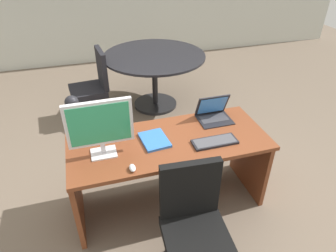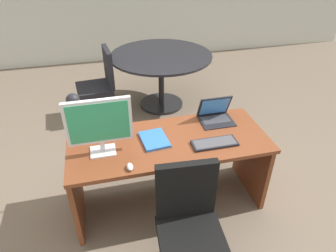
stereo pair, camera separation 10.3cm
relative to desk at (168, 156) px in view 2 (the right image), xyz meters
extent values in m
plane|color=#6B5B4C|center=(0.00, 1.45, -0.52)|extent=(12.00, 12.00, 0.00)
cube|color=brown|center=(0.00, -0.05, 0.20)|extent=(1.69, 0.71, 0.03)
cube|color=brown|center=(-0.82, -0.05, -0.17)|extent=(0.04, 0.62, 0.70)
cube|color=brown|center=(0.82, -0.05, -0.17)|extent=(0.04, 0.62, 0.70)
cube|color=brown|center=(0.00, 0.22, -0.13)|extent=(1.49, 0.02, 0.49)
cube|color=silver|center=(-0.55, -0.08, 0.22)|extent=(0.20, 0.16, 0.01)
cube|color=silver|center=(-0.55, -0.07, 0.27)|extent=(0.04, 0.02, 0.09)
cube|color=silver|center=(-0.55, -0.08, 0.50)|extent=(0.50, 0.04, 0.37)
cube|color=#2D9966|center=(-0.55, -0.10, 0.50)|extent=(0.45, 0.00, 0.32)
cube|color=black|center=(0.50, 0.13, 0.22)|extent=(0.30, 0.25, 0.01)
cube|color=#38383D|center=(0.50, 0.15, 0.23)|extent=(0.26, 0.14, 0.00)
cube|color=black|center=(0.50, 0.21, 0.34)|extent=(0.30, 0.10, 0.22)
cube|color=#3F8CEA|center=(0.50, 0.20, 0.33)|extent=(0.27, 0.08, 0.19)
cube|color=black|center=(0.35, -0.20, 0.23)|extent=(0.38, 0.15, 0.02)
cube|color=#47474C|center=(0.35, -0.20, 0.24)|extent=(0.35, 0.13, 0.00)
ellipsoid|color=silver|center=(-0.37, -0.33, 0.23)|extent=(0.05, 0.08, 0.04)
cylinder|color=black|center=(-0.73, 0.21, 0.22)|extent=(0.12, 0.12, 0.01)
cylinder|color=black|center=(-0.73, 0.21, 0.38)|extent=(0.02, 0.02, 0.30)
sphere|color=black|center=(-0.73, 0.18, 0.57)|extent=(0.11, 0.11, 0.11)
cube|color=blue|center=(-0.12, -0.03, 0.23)|extent=(0.24, 0.30, 0.02)
cylinder|color=white|center=(-0.58, 0.21, 0.26)|extent=(0.07, 0.07, 0.09)
torus|color=white|center=(-0.54, 0.21, 0.27)|extent=(0.05, 0.01, 0.05)
cube|color=black|center=(-0.02, -0.80, -0.12)|extent=(0.49, 0.49, 0.08)
cube|color=black|center=(-0.01, -0.59, 0.16)|extent=(0.44, 0.09, 0.48)
cylinder|color=black|center=(0.36, 1.85, -0.50)|extent=(0.63, 0.63, 0.04)
cylinder|color=black|center=(0.36, 1.85, -0.12)|extent=(0.08, 0.08, 0.72)
cylinder|color=black|center=(0.36, 1.85, 0.26)|extent=(1.40, 1.40, 0.03)
cylinder|color=black|center=(-0.59, 1.75, -0.50)|extent=(0.56, 0.56, 0.04)
cylinder|color=black|center=(-0.59, 1.75, -0.31)|extent=(0.05, 0.05, 0.34)
cube|color=black|center=(-0.59, 1.75, -0.10)|extent=(0.50, 0.50, 0.08)
cube|color=black|center=(-0.37, 1.77, 0.19)|extent=(0.10, 0.44, 0.49)
camera|label=1|loc=(-0.60, -2.03, 1.71)|focal=32.28mm
camera|label=2|loc=(-0.50, -2.06, 1.71)|focal=32.28mm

